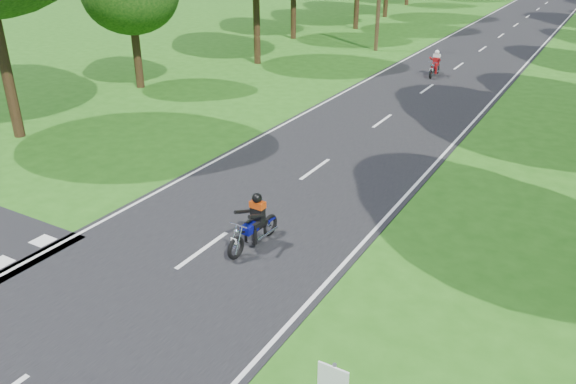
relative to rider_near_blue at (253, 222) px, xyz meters
The scene contains 5 objects.
ground 3.05m from the rider_near_blue, 109.60° to the right, with size 160.00×160.00×0.00m, color #235A14.
main_road 47.22m from the rider_near_blue, 91.21° to the left, with size 7.00×140.00×0.02m, color black.
road_markings 45.35m from the rider_near_blue, 91.43° to the left, with size 7.40×140.00×0.01m.
rider_near_blue is the anchor object (origin of this frame).
rider_far_red 20.10m from the rider_near_blue, 94.31° to the left, with size 0.55×1.65×1.38m, color #9D0C10, non-canonical shape.
Camera 1 is at (7.86, -7.28, 7.21)m, focal length 35.00 mm.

